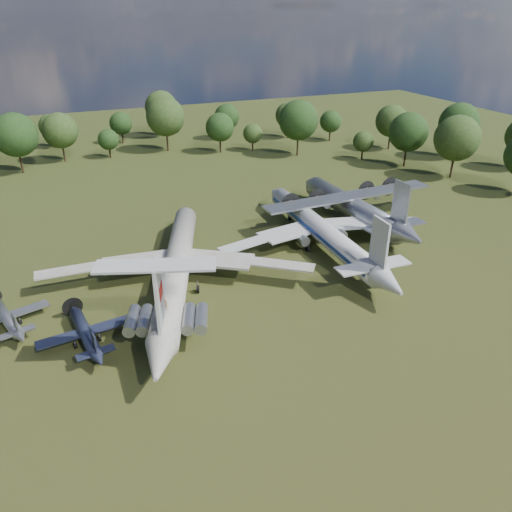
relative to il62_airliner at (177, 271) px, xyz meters
name	(u,v)px	position (x,y,z in m)	size (l,w,h in m)	color
ground	(196,284)	(2.63, -0.24, -2.62)	(300.00, 300.00, 0.00)	#274316
il62_airliner	(177,271)	(0.00, 0.00, 0.00)	(41.17, 53.52, 5.25)	silver
tu104_jet	(321,234)	(26.56, 4.12, -0.13)	(37.35, 49.79, 4.98)	white
an12_transport	(352,210)	(37.43, 11.41, 0.01)	(35.85, 40.07, 5.27)	#A3A6AB
small_prop_west	(86,335)	(-14.16, -9.53, -1.46)	(11.68, 15.93, 2.34)	black
small_prop_northwest	(7,320)	(-23.41, -1.90, -1.51)	(11.11, 15.15, 2.22)	#95979C
person_on_il62	(165,303)	(-4.81, -13.89, 3.58)	(0.70, 0.46, 1.92)	#926A4A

